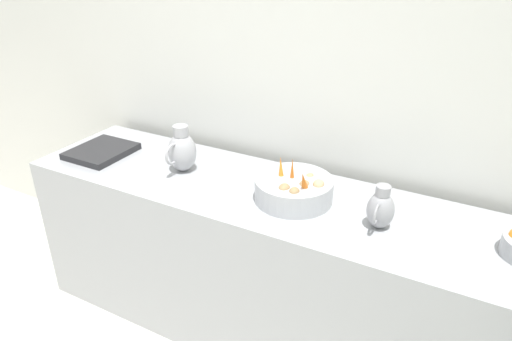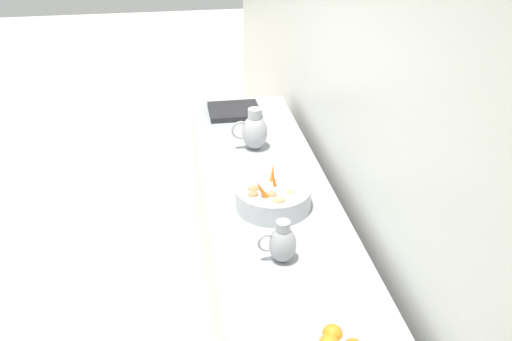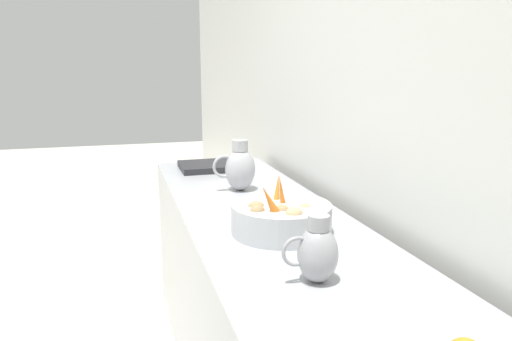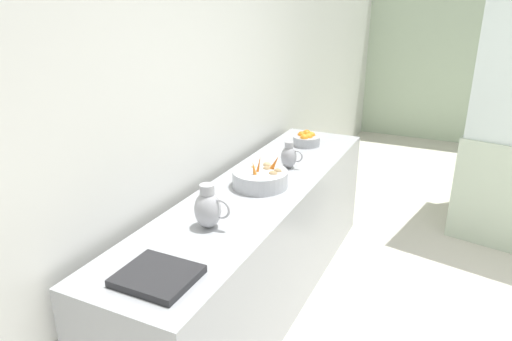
% 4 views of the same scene
% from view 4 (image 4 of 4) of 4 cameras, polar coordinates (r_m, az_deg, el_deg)
% --- Properties ---
extents(tile_wall_left, '(0.10, 8.89, 3.00)m').
position_cam_4_polar(tile_wall_left, '(3.58, -2.74, 11.06)').
color(tile_wall_left, silver).
rests_on(tile_wall_left, ground_plane).
extents(prep_counter, '(0.67, 2.90, 0.89)m').
position_cam_4_polar(prep_counter, '(3.32, 0.32, -9.11)').
color(prep_counter, '#9EA0A5').
rests_on(prep_counter, ground_plane).
extents(vegetable_colander, '(0.37, 0.37, 0.22)m').
position_cam_4_polar(vegetable_colander, '(3.11, 0.55, -0.96)').
color(vegetable_colander, '#ADAFB5').
rests_on(vegetable_colander, prep_counter).
extents(orange_bowl, '(0.23, 0.23, 0.12)m').
position_cam_4_polar(orange_bowl, '(4.00, 6.20, 3.83)').
color(orange_bowl, '#9EA0A5').
rests_on(orange_bowl, prep_counter).
extents(metal_pitcher_tall, '(0.21, 0.15, 0.25)m').
position_cam_4_polar(metal_pitcher_tall, '(2.56, -5.87, -4.62)').
color(metal_pitcher_tall, '#A3A3A8').
rests_on(metal_pitcher_tall, prep_counter).
extents(metal_pitcher_short, '(0.17, 0.12, 0.20)m').
position_cam_4_polar(metal_pitcher_short, '(3.44, 4.07, 1.76)').
color(metal_pitcher_short, '#939399').
rests_on(metal_pitcher_short, prep_counter).
extents(counter_sink_basin, '(0.34, 0.30, 0.04)m').
position_cam_4_polar(counter_sink_basin, '(2.19, -11.97, -12.53)').
color(counter_sink_basin, '#232326').
rests_on(counter_sink_basin, prep_counter).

